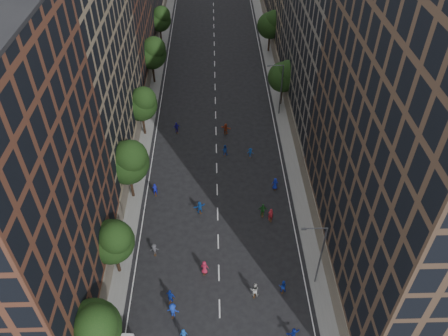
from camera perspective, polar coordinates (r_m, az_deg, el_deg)
The scene contains 34 objects.
ground at distance 69.37m, azimuth -1.05°, elevation 4.63°, with size 240.00×240.00×0.00m, color black.
sidewalk_left at distance 76.42m, azimuth -10.24°, elevation 7.81°, with size 4.00×105.00×0.15m, color slate.
sidewalk_right at distance 76.47m, azimuth 8.00°, elevation 8.11°, with size 4.00×105.00×0.15m, color slate.
bldg_left_b at distance 59.34m, azimuth -20.51°, elevation 14.44°, with size 14.00×26.00×34.00m, color #877458.
bldg_left_c at distance 80.87m, azimuth -15.83°, elevation 19.99°, with size 14.00×20.00×28.00m, color #583121.
bldg_right_a at distance 43.08m, azimuth 25.31°, elevation 4.06°, with size 14.00×30.00×36.00m, color #4C3829.
bldg_right_b at distance 67.48m, azimuth 15.94°, elevation 18.12°, with size 14.00×28.00×33.00m, color #615A50.
tree_left_0 at distance 41.81m, azimuth -16.71°, elevation -19.37°, with size 5.20×5.20×8.83m.
tree_left_1 at distance 47.64m, azimuth -14.29°, elevation -9.17°, with size 4.80×4.80×8.21m.
tree_left_2 at distance 55.37m, azimuth -12.40°, elevation 0.92°, with size 5.60×5.60×9.45m.
tree_left_3 at distance 66.84m, azimuth -10.70°, elevation 8.34°, with size 5.00×5.00×8.58m.
tree_left_4 at distance 80.51m, azimuth -9.37°, elevation 14.69°, with size 5.40×5.40×9.08m.
tree_left_5 at distance 95.20m, azimuth -8.37°, elevation 18.77°, with size 4.80×4.80×8.33m.
tree_right_a at distance 73.83m, azimuth 7.88°, elevation 11.88°, with size 5.00×5.00×8.39m.
tree_right_b at distance 91.50m, azimuth 6.21°, elevation 18.20°, with size 5.20×5.20×8.83m.
streetlamp_near at distance 46.74m, azimuth 12.35°, elevation -10.77°, with size 2.64×0.22×9.06m.
streetlamp_far at distance 71.46m, azimuth 7.33°, elevation 10.44°, with size 2.64×0.22×9.06m.
skater_0 at distance 45.94m, azimuth -5.29°, elevation -20.88°, with size 0.78×0.51×1.60m, color #164EB5.
skater_2 at distance 48.96m, azimuth 7.67°, elevation -15.07°, with size 0.82×0.64×1.69m, color #1532AA.
skater_3 at distance 47.18m, azimuth -6.69°, elevation -17.99°, with size 1.24×0.71×1.91m, color #1533AE.
skater_4 at distance 48.12m, azimuth -7.01°, elevation -16.28°, with size 1.10×0.46×1.87m, color #1430A4.
skater_5 at distance 46.35m, azimuth 9.05°, elevation -20.60°, with size 1.45×0.46×1.56m, color navy.
skater_6 at distance 49.90m, azimuth -2.57°, elevation -12.86°, with size 0.90×0.58×1.84m, color #A81C38.
skater_7 at distance 55.17m, azimuth 6.10°, elevation -6.10°, with size 0.70×0.46×1.92m, color #AB1C26.
skater_8 at distance 48.26m, azimuth 4.01°, elevation -15.60°, with size 0.94×0.73×1.94m, color #B0AFAC.
skater_9 at distance 52.21m, azimuth -9.06°, elevation -10.46°, with size 0.99×0.57×1.53m, color #46464B.
skater_10 at distance 55.63m, azimuth 5.10°, elevation -5.50°, with size 1.12×0.47×1.91m, color #1F6923.
skater_11 at distance 55.94m, azimuth -3.19°, elevation -5.16°, with size 1.63×0.52×1.76m, color #13459F.
skater_12 at distance 59.36m, azimuth 6.69°, elevation -2.07°, with size 0.86×0.56×1.77m, color #1525B1.
skater_13 at distance 58.81m, azimuth -9.00°, elevation -2.79°, with size 0.68×0.45×1.87m, color #13199C.
skater_14 at distance 64.47m, azimuth 0.10°, elevation 2.33°, with size 0.84×0.65×1.73m, color #143DA4.
skater_15 at distance 64.31m, azimuth 3.46°, elevation 1.99°, with size 0.96×0.55×1.49m, color #123F92.
skater_16 at distance 69.32m, azimuth -6.19°, elevation 5.25°, with size 1.06×0.44×1.80m, color #1C14A8.
skater_17 at distance 68.66m, azimuth 0.23°, elevation 5.12°, with size 1.66×0.53×1.79m, color #9F381A.
Camera 1 is at (-0.18, -15.79, 41.24)m, focal length 35.00 mm.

